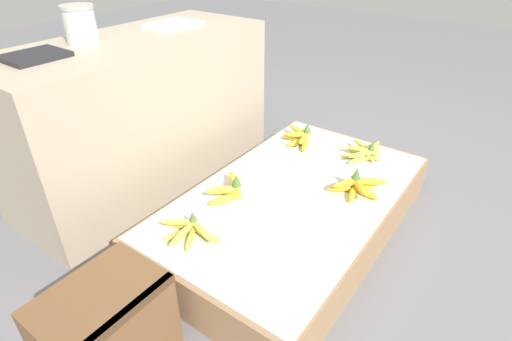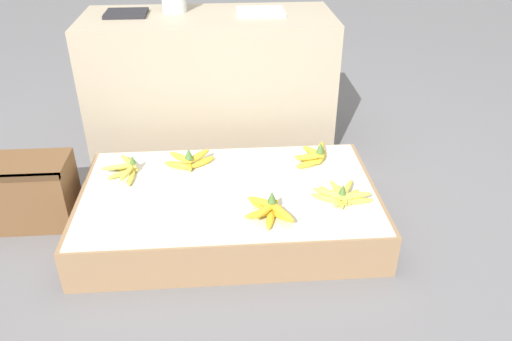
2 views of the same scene
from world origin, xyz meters
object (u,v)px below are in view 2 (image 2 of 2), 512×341
object	(u,v)px
banana_bunch_front_right	(341,195)
banana_bunch_middle_right	(314,155)
wooden_crate	(33,192)
banana_bunch_front_midright	(270,210)
foam_tray_white	(260,12)
banana_bunch_middle_left	(126,168)
banana_bunch_middle_midleft	(190,160)

from	to	relation	value
banana_bunch_front_right	banana_bunch_middle_right	bearing A→B (deg)	99.30
wooden_crate	banana_bunch_front_midright	bearing A→B (deg)	-17.31
banana_bunch_front_midright	foam_tray_white	distance (m)	1.15
banana_bunch_middle_right	foam_tray_white	world-z (taller)	foam_tray_white
banana_bunch_middle_left	banana_bunch_middle_midleft	distance (m)	0.28
wooden_crate	banana_bunch_middle_midleft	size ratio (longest dim) A/B	1.40
banana_bunch_front_midright	banana_bunch_middle_midleft	bearing A→B (deg)	128.37
banana_bunch_front_right	foam_tray_white	xyz separation A→B (m)	(-0.25, 0.95, 0.51)
banana_bunch_middle_right	foam_tray_white	distance (m)	0.82
wooden_crate	foam_tray_white	xyz separation A→B (m)	(1.04, 0.72, 0.57)
banana_bunch_middle_midleft	banana_bunch_front_midright	bearing A→B (deg)	-51.63
banana_bunch_front_midright	banana_bunch_middle_right	size ratio (longest dim) A/B	1.15
foam_tray_white	banana_bunch_middle_left	bearing A→B (deg)	-134.01
banana_bunch_middle_midleft	banana_bunch_middle_right	distance (m)	0.57
banana_bunch_middle_left	banana_bunch_middle_right	xyz separation A→B (m)	(0.84, 0.04, 0.01)
banana_bunch_front_right	banana_bunch_middle_left	distance (m)	0.94
wooden_crate	banana_bunch_middle_midleft	bearing A→B (deg)	8.03
banana_bunch_front_right	banana_bunch_middle_midleft	size ratio (longest dim) A/B	1.05
banana_bunch_middle_left	foam_tray_white	bearing A→B (deg)	45.99
wooden_crate	foam_tray_white	distance (m)	1.39
banana_bunch_front_midright	banana_bunch_middle_left	size ratio (longest dim) A/B	0.83
wooden_crate	foam_tray_white	bearing A→B (deg)	34.81
banana_bunch_middle_midleft	foam_tray_white	size ratio (longest dim) A/B	0.99
banana_bunch_middle_midleft	banana_bunch_middle_left	bearing A→B (deg)	-172.26
wooden_crate	banana_bunch_middle_left	bearing A→B (deg)	8.24
banana_bunch_front_right	banana_bunch_middle_left	xyz separation A→B (m)	(-0.90, 0.28, -0.00)
wooden_crate	banana_bunch_front_right	distance (m)	1.32
banana_bunch_middle_midleft	foam_tray_white	xyz separation A→B (m)	(0.37, 0.63, 0.50)
banana_bunch_middle_left	banana_bunch_middle_midleft	bearing A→B (deg)	7.74
banana_bunch_front_midright	banana_bunch_middle_right	world-z (taller)	banana_bunch_middle_right
wooden_crate	banana_bunch_middle_right	bearing A→B (deg)	4.58
banana_bunch_front_midright	banana_bunch_middle_left	xyz separation A→B (m)	(-0.60, 0.37, -0.01)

